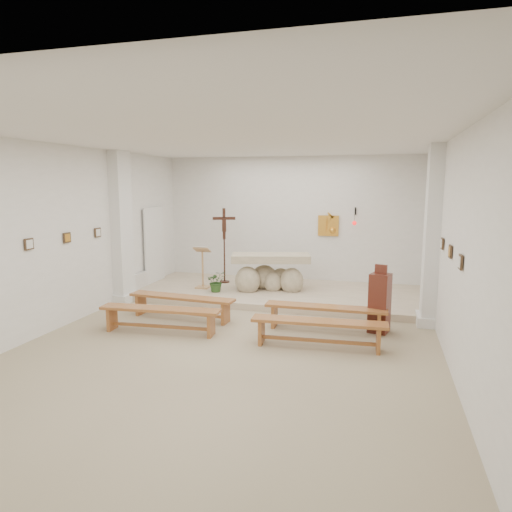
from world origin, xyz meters
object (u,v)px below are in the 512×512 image
(altar, at_px, (270,275))
(bench_left_second, at_px, (160,314))
(bench_left_front, at_px, (182,302))
(crucifix_stand, at_px, (224,240))
(bench_right_second, at_px, (319,327))
(lectern, at_px, (202,267))
(bench_right_front, at_px, (325,312))
(donation_pedestal, at_px, (380,303))

(altar, bearing_deg, bench_left_second, -125.37)
(bench_left_front, bearing_deg, crucifix_stand, 96.14)
(bench_right_second, bearing_deg, crucifix_stand, 124.85)
(lectern, bearing_deg, bench_right_front, -34.62)
(donation_pedestal, distance_m, bench_right_second, 1.52)
(altar, bearing_deg, donation_pedestal, -54.18)
(crucifix_stand, bearing_deg, bench_right_front, -65.61)
(lectern, xyz_separation_m, crucifix_stand, (0.31, 0.79, 0.61))
(altar, xyz_separation_m, bench_left_second, (-1.28, -3.34, -0.17))
(bench_left_front, bearing_deg, bench_right_front, 4.28)
(crucifix_stand, distance_m, bench_right_front, 4.33)
(crucifix_stand, bearing_deg, bench_left_second, -110.26)
(donation_pedestal, height_order, bench_left_second, donation_pedestal)
(altar, relative_size, bench_right_front, 0.89)
(crucifix_stand, xyz_separation_m, bench_left_second, (0.10, -3.88, -0.93))
(lectern, height_order, donation_pedestal, donation_pedestal)
(donation_pedestal, xyz_separation_m, bench_left_second, (-3.93, -1.14, -0.21))
(donation_pedestal, xyz_separation_m, bench_left_front, (-3.93, -0.20, -0.21))
(lectern, height_order, bench_right_second, lectern)
(bench_left_second, bearing_deg, bench_right_front, 13.60)
(crucifix_stand, height_order, bench_right_front, crucifix_stand)
(crucifix_stand, bearing_deg, bench_left_front, -109.81)
(crucifix_stand, xyz_separation_m, donation_pedestal, (4.02, -2.73, -0.73))
(bench_left_front, distance_m, bench_left_second, 0.94)
(bench_left_front, xyz_separation_m, bench_right_second, (2.95, -0.94, 0.00))
(bench_right_second, bearing_deg, altar, 113.25)
(crucifix_stand, relative_size, bench_left_front, 0.86)
(bench_right_second, bearing_deg, bench_right_front, 86.71)
(bench_left_second, relative_size, bench_right_second, 1.00)
(altar, xyz_separation_m, crucifix_stand, (-1.37, 0.53, 0.77))
(bench_left_front, xyz_separation_m, bench_right_front, (2.95, 0.00, 0.00))
(donation_pedestal, distance_m, bench_right_front, 1.02)
(bench_left_front, height_order, bench_right_second, same)
(crucifix_stand, distance_m, bench_left_second, 3.99)
(donation_pedestal, distance_m, bench_left_front, 3.94)
(bench_left_front, distance_m, bench_right_second, 3.09)
(altar, distance_m, lectern, 1.71)
(bench_right_front, xyz_separation_m, bench_right_second, (0.00, -0.94, 0.00))
(bench_left_front, relative_size, bench_right_front, 1.01)
(crucifix_stand, distance_m, bench_left_front, 3.08)
(lectern, xyz_separation_m, bench_left_second, (0.41, -3.09, -0.32))
(bench_left_front, bearing_deg, bench_left_second, -85.72)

